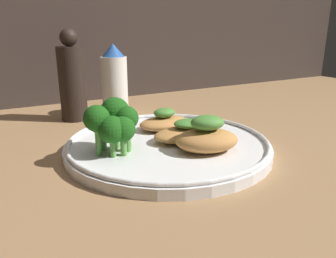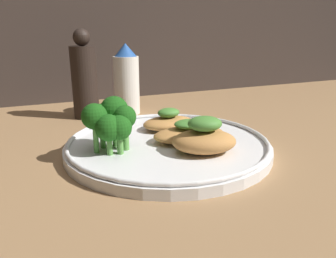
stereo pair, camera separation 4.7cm
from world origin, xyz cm
name	(u,v)px [view 1 (the left image)]	position (x,y,z in cm)	size (l,w,h in cm)	color
ground_plane	(168,154)	(0.00, 0.00, -0.50)	(180.00, 180.00, 1.00)	#936D47
plate	(168,145)	(0.00, 0.00, 0.99)	(29.76, 29.76, 2.00)	white
grilled_meat_front	(207,137)	(2.81, -5.65, 3.32)	(10.03, 8.44, 4.97)	#BC7F42
grilled_meat_middle	(189,133)	(3.03, -0.83, 2.61)	(11.35, 7.32, 3.23)	#BC7F42
grilled_meat_back	(164,122)	(2.69, 5.94, 2.66)	(8.87, 5.99, 3.55)	#BC7F42
broccoli_bunch	(112,121)	(-8.45, 0.09, 5.72)	(7.20, 6.87, 7.18)	#569942
sauce_bottle	(115,81)	(1.16, 24.34, 6.95)	(5.28, 5.28, 14.52)	white
pepper_grinder	(72,80)	(-7.40, 24.34, 7.83)	(5.06, 5.06, 17.38)	black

